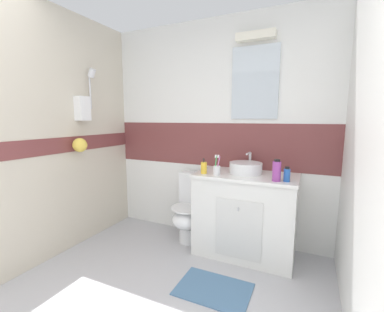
{
  "coord_description": "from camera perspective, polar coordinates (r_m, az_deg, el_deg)",
  "views": [
    {
      "loc": [
        1.02,
        -0.4,
        1.41
      ],
      "look_at": [
        -0.09,
        1.98,
        1.02
      ],
      "focal_mm": 24.04,
      "sensor_mm": 36.0,
      "label": 1
    }
  ],
  "objects": [
    {
      "name": "wall_right_plain",
      "position": [
        1.64,
        36.56,
        1.28
      ],
      "size": [
        0.1,
        3.48,
        2.5
      ],
      "primitive_type": "cube",
      "color": "white",
      "rests_on": "ground_plane"
    },
    {
      "name": "wall_back_tiled",
      "position": [
        3.03,
        5.47,
        5.57
      ],
      "size": [
        3.2,
        0.2,
        2.5
      ],
      "color": "white",
      "rests_on": "ground_plane"
    },
    {
      "name": "soap_dispenser",
      "position": [
        2.61,
        2.65,
        -2.61
      ],
      "size": [
        0.06,
        0.06,
        0.16
      ],
      "color": "yellow",
      "rests_on": "vanity_cabinet"
    },
    {
      "name": "bath_mat",
      "position": [
        2.4,
        4.81,
        -27.36
      ],
      "size": [
        0.6,
        0.42,
        0.01
      ],
      "primitive_type": "cube",
      "color": "#4C7299",
      "rests_on": "ground_plane"
    },
    {
      "name": "toothbrush_cup",
      "position": [
        2.55,
        5.53,
        -3.03
      ],
      "size": [
        0.07,
        0.07,
        0.2
      ],
      "color": "white",
      "rests_on": "vanity_cabinet"
    },
    {
      "name": "lotion_bottle_short",
      "position": [
        2.42,
        20.3,
        -3.91
      ],
      "size": [
        0.06,
        0.06,
        0.13
      ],
      "color": "#2659B2",
      "rests_on": "vanity_cabinet"
    },
    {
      "name": "sink_basin",
      "position": [
        2.67,
        11.83,
        -2.49
      ],
      "size": [
        0.33,
        0.37,
        0.2
      ],
      "color": "white",
      "rests_on": "vanity_cabinet"
    },
    {
      "name": "toilet",
      "position": [
        3.01,
        -0.25,
        -11.81
      ],
      "size": [
        0.37,
        0.5,
        0.79
      ],
      "color": "white",
      "rests_on": "ground_plane"
    },
    {
      "name": "mouthwash_bottle",
      "position": [
        2.41,
        18.26,
        -3.12
      ],
      "size": [
        0.07,
        0.07,
        0.2
      ],
      "color": "#993F99",
      "rests_on": "vanity_cabinet"
    },
    {
      "name": "vanity_cabinet",
      "position": [
        2.77,
        11.7,
        -12.52
      ],
      "size": [
        1.0,
        0.57,
        0.85
      ],
      "color": "silver",
      "rests_on": "ground_plane"
    },
    {
      "name": "ground_plane",
      "position": [
        2.37,
        -6.79,
        -28.63
      ],
      "size": [
        3.2,
        3.48,
        0.04
      ],
      "primitive_type": "cube",
      "color": "#B2B2B7"
    },
    {
      "name": "wall_left_shower_alcove",
      "position": [
        2.86,
        -30.92,
        4.08
      ],
      "size": [
        0.27,
        3.48,
        2.5
      ],
      "color": "beige",
      "rests_on": "ground_plane"
    }
  ]
}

